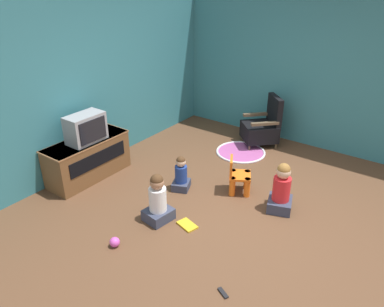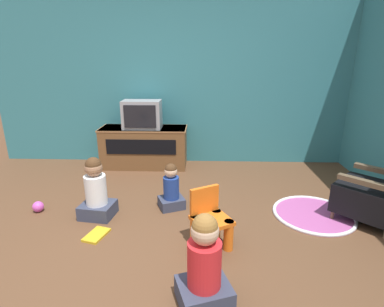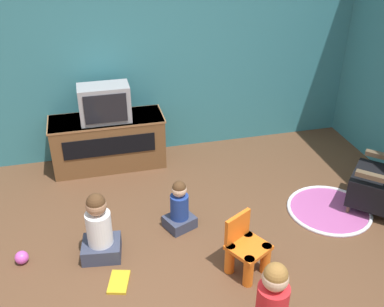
{
  "view_description": "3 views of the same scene",
  "coord_description": "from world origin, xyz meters",
  "views": [
    {
      "loc": [
        -3.79,
        -2.14,
        2.99
      ],
      "look_at": [
        0.06,
        0.66,
        0.6
      ],
      "focal_mm": 35.0,
      "sensor_mm": 36.0,
      "label": 1
    },
    {
      "loc": [
        0.34,
        -2.31,
        1.66
      ],
      "look_at": [
        0.22,
        0.95,
        0.62
      ],
      "focal_mm": 28.0,
      "sensor_mm": 36.0,
      "label": 2
    },
    {
      "loc": [
        -0.75,
        -2.66,
        2.89
      ],
      "look_at": [
        0.12,
        0.82,
        0.83
      ],
      "focal_mm": 42.0,
      "sensor_mm": 36.0,
      "label": 3
    }
  ],
  "objects": [
    {
      "name": "child_watching_right",
      "position": [
        0.36,
        -0.6,
        0.3
      ],
      "size": [
        0.44,
        0.41,
        0.7
      ],
      "rotation": [
        0.0,
        0.0,
        0.33
      ],
      "color": "#33384C",
      "rests_on": "ground_plane"
    },
    {
      "name": "toy_ball",
      "position": [
        -1.51,
        0.66,
        0.06
      ],
      "size": [
        0.12,
        0.12,
        0.12
      ],
      "color": "#CC4CB2",
      "rests_on": "ground_plane"
    },
    {
      "name": "wall_back",
      "position": [
        -0.14,
        2.53,
        1.35
      ],
      "size": [
        5.73,
        0.12,
        2.7
      ],
      "color": "teal",
      "rests_on": "ground_plane"
    },
    {
      "name": "book",
      "position": [
        -0.69,
        0.2,
        0.01
      ],
      "size": [
        0.23,
        0.3,
        0.02
      ],
      "rotation": [
        0.0,
        0.0,
        1.3
      ],
      "color": "gold",
      "rests_on": "ground_plane"
    },
    {
      "name": "tv_cabinet",
      "position": [
        -0.58,
        2.2,
        0.33
      ],
      "size": [
        1.34,
        0.51,
        0.63
      ],
      "color": "brown",
      "rests_on": "ground_plane"
    },
    {
      "name": "yellow_kid_chair",
      "position": [
        0.42,
        0.09,
        0.22
      ],
      "size": [
        0.43,
        0.42,
        0.54
      ],
      "rotation": [
        0.0,
        0.0,
        0.51
      ],
      "color": "orange",
      "rests_on": "ground_plane"
    },
    {
      "name": "play_mat",
      "position": [
        1.58,
        0.69,
        0.01
      ],
      "size": [
        0.88,
        0.88,
        0.04
      ],
      "color": "#A54C8C",
      "rests_on": "ground_plane"
    },
    {
      "name": "child_watching_center",
      "position": [
        -0.8,
        0.59,
        0.29
      ],
      "size": [
        0.38,
        0.35,
        0.68
      ],
      "rotation": [
        0.0,
        0.0,
        -0.14
      ],
      "color": "#33384C",
      "rests_on": "ground_plane"
    },
    {
      "name": "television",
      "position": [
        -0.58,
        2.15,
        0.84
      ],
      "size": [
        0.57,
        0.33,
        0.43
      ],
      "color": "#939399",
      "rests_on": "tv_cabinet"
    },
    {
      "name": "child_watching_left",
      "position": [
        -0.01,
        0.82,
        0.23
      ],
      "size": [
        0.35,
        0.33,
        0.54
      ],
      "rotation": [
        0.0,
        0.0,
        0.4
      ],
      "color": "#33384C",
      "rests_on": "ground_plane"
    },
    {
      "name": "ground_plane",
      "position": [
        0.0,
        0.0,
        0.0
      ],
      "size": [
        30.0,
        30.0,
        0.0
      ],
      "primitive_type": "plane",
      "color": "brown"
    }
  ]
}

